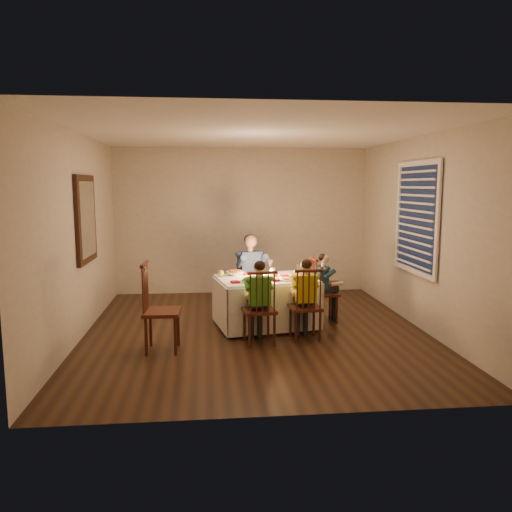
{
  "coord_description": "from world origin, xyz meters",
  "views": [
    {
      "loc": [
        -0.65,
        -6.45,
        1.94
      ],
      "look_at": [
        0.02,
        0.15,
        1.0
      ],
      "focal_mm": 35.0,
      "sensor_mm": 36.0,
      "label": 1
    }
  ],
  "objects": [
    {
      "name": "wall_right",
      "position": [
        2.25,
        0.0,
        1.3
      ],
      "size": [
        0.02,
        5.0,
        2.6
      ],
      "primitive_type": "cube",
      "color": "beige",
      "rests_on": "ground"
    },
    {
      "name": "setting_teal",
      "position": [
        0.6,
        0.3,
        0.69
      ],
      "size": [
        0.3,
        0.3,
        0.02
      ],
      "primitive_type": "cylinder",
      "rotation": [
        0.0,
        0.0,
        0.18
      ],
      "color": "white",
      "rests_on": "dining_table"
    },
    {
      "name": "setting_yellow",
      "position": [
        0.44,
        0.0,
        0.69
      ],
      "size": [
        0.3,
        0.3,
        0.02
      ],
      "primitive_type": "cylinder",
      "rotation": [
        0.0,
        0.0,
        0.18
      ],
      "color": "white",
      "rests_on": "dining_table"
    },
    {
      "name": "wall_mirror",
      "position": [
        -2.22,
        0.3,
        1.5
      ],
      "size": [
        0.06,
        0.95,
        1.15
      ],
      "color": "black",
      "rests_on": "wall_left"
    },
    {
      "name": "squash",
      "position": [
        -0.45,
        0.38,
        0.73
      ],
      "size": [
        0.09,
        0.09,
        0.09
      ],
      "primitive_type": "sphere",
      "color": "yellow",
      "rests_on": "dining_table"
    },
    {
      "name": "serving_bowl",
      "position": [
        -0.25,
        0.44,
        0.71
      ],
      "size": [
        0.33,
        0.33,
        0.06
      ],
      "primitive_type": "imported",
      "rotation": [
        0.0,
        0.0,
        0.5
      ],
      "color": "white",
      "rests_on": "dining_table"
    },
    {
      "name": "chair_extra",
      "position": [
        -1.17,
        -0.68,
        0.0
      ],
      "size": [
        0.43,
        0.45,
        1.06
      ],
      "primitive_type": null,
      "rotation": [
        0.0,
        0.0,
        1.53
      ],
      "color": "#37140F",
      "rests_on": "ground"
    },
    {
      "name": "window_blinds",
      "position": [
        2.21,
        0.1,
        1.5
      ],
      "size": [
        0.07,
        1.34,
        1.54
      ],
      "color": "black",
      "rests_on": "wall_right"
    },
    {
      "name": "ground",
      "position": [
        0.0,
        0.0,
        0.0
      ],
      "size": [
        5.0,
        5.0,
        0.0
      ],
      "primitive_type": "plane",
      "color": "black",
      "rests_on": "ground"
    },
    {
      "name": "child_green",
      "position": [
        -0.01,
        -0.51,
        0.0
      ],
      "size": [
        0.38,
        0.35,
        1.04
      ],
      "primitive_type": null,
      "rotation": [
        0.0,
        0.0,
        3.28
      ],
      "color": "green",
      "rests_on": "ground"
    },
    {
      "name": "child_teal",
      "position": [
        1.02,
        0.38,
        0.0
      ],
      "size": [
        0.3,
        0.33,
        0.98
      ],
      "primitive_type": null,
      "rotation": [
        0.0,
        0.0,
        1.65
      ],
      "color": "#1B3443",
      "rests_on": "ground"
    },
    {
      "name": "chair_adult",
      "position": [
        0.02,
        0.9,
        0.0
      ],
      "size": [
        0.47,
        0.46,
        0.93
      ],
      "primitive_type": null,
      "rotation": [
        0.0,
        0.0,
        0.3
      ],
      "color": "#37140F",
      "rests_on": "ground"
    },
    {
      "name": "child_yellow",
      "position": [
        0.59,
        -0.42,
        0.0
      ],
      "size": [
        0.35,
        0.32,
        1.03
      ],
      "primitive_type": null,
      "rotation": [
        0.0,
        0.0,
        3.2
      ],
      "color": "gold",
      "rests_on": "ground"
    },
    {
      "name": "ceiling",
      "position": [
        0.0,
        0.0,
        2.6
      ],
      "size": [
        5.0,
        5.0,
        0.0
      ],
      "primitive_type": "plane",
      "color": "white",
      "rests_on": "wall_back"
    },
    {
      "name": "chair_near_left",
      "position": [
        -0.01,
        -0.51,
        0.0
      ],
      "size": [
        0.43,
        0.41,
        0.93
      ],
      "primitive_type": null,
      "rotation": [
        0.0,
        0.0,
        3.28
      ],
      "color": "#37140F",
      "rests_on": "ground"
    },
    {
      "name": "setting_adult",
      "position": [
        0.11,
        0.5,
        0.69
      ],
      "size": [
        0.3,
        0.3,
        0.02
      ],
      "primitive_type": "cylinder",
      "rotation": [
        0.0,
        0.0,
        0.18
      ],
      "color": "white",
      "rests_on": "dining_table"
    },
    {
      "name": "chair_end",
      "position": [
        1.02,
        0.38,
        0.0
      ],
      "size": [
        0.39,
        0.41,
        0.93
      ],
      "primitive_type": null,
      "rotation": [
        0.0,
        0.0,
        1.65
      ],
      "color": "#37140F",
      "rests_on": "ground"
    },
    {
      "name": "candle_left",
      "position": [
        0.08,
        0.2,
        0.73
      ],
      "size": [
        0.06,
        0.06,
        0.1
      ],
      "primitive_type": "cylinder",
      "color": "white",
      "rests_on": "dining_table"
    },
    {
      "name": "chair_near_right",
      "position": [
        0.59,
        -0.42,
        0.0
      ],
      "size": [
        0.4,
        0.39,
        0.93
      ],
      "primitive_type": null,
      "rotation": [
        0.0,
        0.0,
        3.2
      ],
      "color": "#37140F",
      "rests_on": "ground"
    },
    {
      "name": "dining_table",
      "position": [
        0.16,
        0.22,
        0.49
      ],
      "size": [
        1.47,
        1.17,
        0.65
      ],
      "rotation": [
        0.0,
        0.0,
        0.18
      ],
      "color": "white",
      "rests_on": "ground"
    },
    {
      "name": "candle_right",
      "position": [
        0.24,
        0.23,
        0.73
      ],
      "size": [
        0.06,
        0.06,
        0.1
      ],
      "primitive_type": "cylinder",
      "color": "white",
      "rests_on": "dining_table"
    },
    {
      "name": "orange_fruit",
      "position": [
        0.3,
        0.29,
        0.72
      ],
      "size": [
        0.08,
        0.08,
        0.08
      ],
      "primitive_type": "sphere",
      "color": "orange",
      "rests_on": "dining_table"
    },
    {
      "name": "setting_green",
      "position": [
        -0.1,
        -0.08,
        0.69
      ],
      "size": [
        0.3,
        0.3,
        0.02
      ],
      "primitive_type": "cylinder",
      "rotation": [
        0.0,
        0.0,
        0.18
      ],
      "color": "white",
      "rests_on": "dining_table"
    },
    {
      "name": "wall_left",
      "position": [
        -2.25,
        0.0,
        1.3
      ],
      "size": [
        0.02,
        5.0,
        2.6
      ],
      "primitive_type": "cube",
      "color": "beige",
      "rests_on": "ground"
    },
    {
      "name": "wall_back",
      "position": [
        0.0,
        2.5,
        1.3
      ],
      "size": [
        4.5,
        0.02,
        2.6
      ],
      "primitive_type": "cube",
      "color": "beige",
      "rests_on": "ground"
    },
    {
      "name": "adult",
      "position": [
        0.02,
        0.9,
        0.0
      ],
      "size": [
        0.53,
        0.51,
        1.21
      ],
      "primitive_type": null,
      "rotation": [
        0.0,
        0.0,
        0.3
      ],
      "color": "#32487F",
      "rests_on": "ground"
    }
  ]
}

